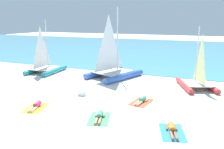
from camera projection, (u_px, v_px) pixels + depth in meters
name	position (u px, v px, depth m)	size (l,w,h in m)	color
ground_plane	(133.00, 75.00, 22.63)	(120.00, 120.00, 0.00)	white
ocean_water	(169.00, 50.00, 40.91)	(120.00, 40.00, 0.05)	#4C9EB7
sailboat_blue	(113.00, 67.00, 21.46)	(4.55, 5.58, 6.29)	blue
sailboat_red	(197.00, 79.00, 18.12)	(3.50, 4.21, 4.70)	#CC3838
sailboat_teal	(45.00, 65.00, 23.47)	(2.77, 4.12, 5.17)	teal
towel_leftmost	(36.00, 108.00, 14.25)	(1.10, 1.90, 0.01)	yellow
sunbather_leftmost	(36.00, 105.00, 14.28)	(0.82, 1.54, 0.30)	#D83372
towel_center_left	(99.00, 119.00, 12.69)	(1.10, 1.90, 0.01)	#4CB266
sunbather_center_left	(99.00, 116.00, 12.72)	(0.84, 1.54, 0.30)	#3FB28C
towel_center_right	(141.00, 102.00, 15.19)	(1.10, 1.90, 0.01)	#EA5933
sunbather_center_right	(142.00, 100.00, 15.22)	(0.62, 1.57, 0.30)	#3FB28C
towel_rightmost	(172.00, 132.00, 11.15)	(1.10, 1.90, 0.01)	#338CD8
sunbather_rightmost	(172.00, 129.00, 11.18)	(0.83, 1.54, 0.30)	orange
cooler_box	(82.00, 93.00, 16.54)	(0.50, 0.36, 0.36)	white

